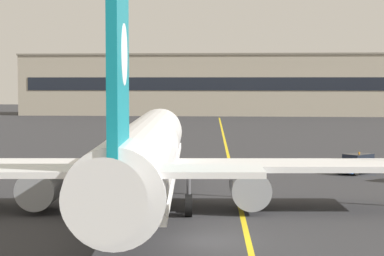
% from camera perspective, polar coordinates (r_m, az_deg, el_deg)
% --- Properties ---
extents(ground_plane, '(400.00, 400.00, 0.00)m').
position_cam_1_polar(ground_plane, '(37.02, 1.18, -8.51)').
color(ground_plane, '#2D2D30').
extents(taxiway_centreline, '(12.10, 179.63, 0.01)m').
position_cam_1_polar(taxiway_centreline, '(66.61, 2.97, -3.08)').
color(taxiway_centreline, yellow).
rests_on(taxiway_centreline, ground).
extents(airliner_foreground, '(32.30, 41.52, 11.65)m').
position_cam_1_polar(airliner_foreground, '(44.94, -3.55, -2.01)').
color(airliner_foreground, white).
rests_on(airliner_foreground, ground).
extents(service_car_fourth, '(4.22, 4.27, 1.79)m').
position_cam_1_polar(service_car_fourth, '(64.72, 12.44, -2.68)').
color(service_car_fourth, '#2351A8').
rests_on(service_car_fourth, ground).
extents(safety_cone_by_nose_gear, '(0.44, 0.44, 0.55)m').
position_cam_1_polar(safety_cone_by_nose_gear, '(61.87, -1.03, -3.36)').
color(safety_cone_by_nose_gear, orange).
rests_on(safety_cone_by_nose_gear, ground).
extents(terminal_building, '(113.43, 12.40, 13.54)m').
position_cam_1_polar(terminal_building, '(167.86, 6.39, 3.26)').
color(terminal_building, '#B2A893').
rests_on(terminal_building, ground).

